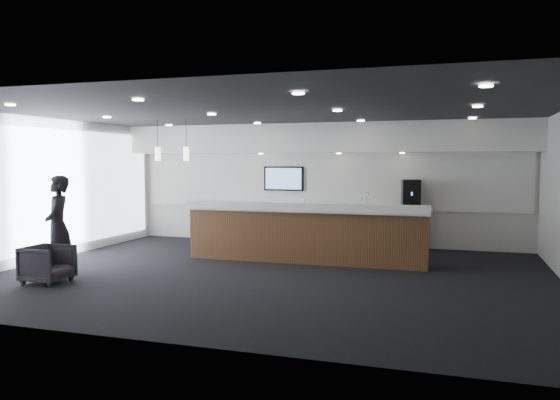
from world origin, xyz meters
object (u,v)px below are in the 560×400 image
(coffee_machine, at_px, (411,195))
(armchair, at_px, (48,264))
(service_counter, at_px, (305,234))
(lounge_guest, at_px, (58,225))

(coffee_machine, relative_size, armchair, 0.99)
(coffee_machine, distance_m, armchair, 7.96)
(armchair, bearing_deg, service_counter, -49.00)
(armchair, height_order, lounge_guest, lounge_guest)
(coffee_machine, bearing_deg, armchair, -146.78)
(coffee_machine, relative_size, lounge_guest, 0.39)
(armchair, relative_size, lounge_guest, 0.39)
(coffee_machine, xyz_separation_m, lounge_guest, (-5.94, -4.90, -0.39))
(lounge_guest, bearing_deg, service_counter, 92.60)
(service_counter, distance_m, lounge_guest, 4.81)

